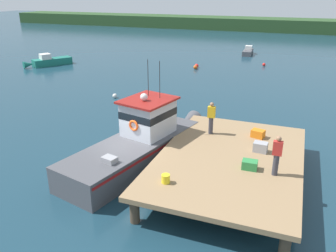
{
  "coord_description": "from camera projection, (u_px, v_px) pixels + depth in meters",
  "views": [
    {
      "loc": [
        7.07,
        -13.49,
        7.95
      ],
      "look_at": [
        1.2,
        1.93,
        1.4
      ],
      "focal_mm": 37.04,
      "sensor_mm": 36.0,
      "label": 1
    }
  ],
  "objects": [
    {
      "name": "mooring_buoy_spare_mooring",
      "position": [
        115.0,
        96.0,
        27.01
      ],
      "size": [
        0.35,
        0.35,
        0.35
      ],
      "primitive_type": "sphere",
      "color": "silver",
      "rests_on": "ground"
    },
    {
      "name": "moored_boat_near_channel",
      "position": [
        248.0,
        51.0,
        45.0
      ],
      "size": [
        1.18,
        4.22,
        1.07
      ],
      "color": "#4C4C51",
      "rests_on": "ground"
    },
    {
      "name": "deckhand_by_the_boat",
      "position": [
        277.0,
        155.0,
        13.19
      ],
      "size": [
        0.36,
        0.22,
        1.63
      ],
      "color": "#383842",
      "rests_on": "dock"
    },
    {
      "name": "dock",
      "position": [
        230.0,
        159.0,
        15.0
      ],
      "size": [
        6.0,
        9.0,
        1.2
      ],
      "color": "#4C3D2D",
      "rests_on": "ground"
    },
    {
      "name": "deckhand_further_back",
      "position": [
        211.0,
        117.0,
        17.03
      ],
      "size": [
        0.36,
        0.22,
        1.63
      ],
      "color": "#383842",
      "rests_on": "dock"
    },
    {
      "name": "main_fishing_boat",
      "position": [
        141.0,
        141.0,
        16.92
      ],
      "size": [
        4.34,
        9.95,
        4.8
      ],
      "color": "#4C4C51",
      "rests_on": "ground"
    },
    {
      "name": "mooring_buoy_inshore",
      "position": [
        197.0,
        66.0,
        37.35
      ],
      "size": [
        0.43,
        0.43,
        0.43
      ],
      "primitive_type": "sphere",
      "color": "red",
      "rests_on": "ground"
    },
    {
      "name": "ground_plane",
      "position": [
        131.0,
        163.0,
        16.99
      ],
      "size": [
        200.0,
        200.0,
        0.0
      ],
      "primitive_type": "plane",
      "color": "#193847"
    },
    {
      "name": "crate_stack_near_edge",
      "position": [
        260.0,
        147.0,
        15.34
      ],
      "size": [
        0.63,
        0.48,
        0.43
      ],
      "primitive_type": "cube",
      "rotation": [
        0.0,
        0.0,
        -0.06
      ],
      "color": "#9E9EA3",
      "rests_on": "dock"
    },
    {
      "name": "mooring_buoy_outer",
      "position": [
        264.0,
        65.0,
        38.18
      ],
      "size": [
        0.35,
        0.35,
        0.35
      ],
      "primitive_type": "sphere",
      "color": "red",
      "rests_on": "ground"
    },
    {
      "name": "crate_stack_mid_dock",
      "position": [
        250.0,
        165.0,
        13.87
      ],
      "size": [
        0.61,
        0.46,
        0.36
      ],
      "primitive_type": "cube",
      "rotation": [
        0.0,
        0.0,
        0.03
      ],
      "color": "#2D8442",
      "rests_on": "dock"
    },
    {
      "name": "crate_single_by_cleat",
      "position": [
        258.0,
        134.0,
        16.84
      ],
      "size": [
        0.69,
        0.58,
        0.38
      ],
      "primitive_type": "cube",
      "rotation": [
        0.0,
        0.0,
        -0.25
      ],
      "color": "orange",
      "rests_on": "dock"
    },
    {
      "name": "mooring_buoy_channel_marker",
      "position": [
        195.0,
        67.0,
        36.75
      ],
      "size": [
        0.41,
        0.41,
        0.41
      ],
      "primitive_type": "sphere",
      "color": "#EA5B19",
      "rests_on": "ground"
    },
    {
      "name": "moored_boat_mid_harbor",
      "position": [
        49.0,
        61.0,
        38.41
      ],
      "size": [
        3.65,
        4.95,
        1.32
      ],
      "color": "#196B5B",
      "rests_on": "ground"
    },
    {
      "name": "far_shoreline",
      "position": [
        267.0,
        24.0,
        70.4
      ],
      "size": [
        120.0,
        8.0,
        2.4
      ],
      "primitive_type": "cube",
      "color": "#284723",
      "rests_on": "ground"
    },
    {
      "name": "bait_bucket",
      "position": [
        166.0,
        179.0,
        12.88
      ],
      "size": [
        0.32,
        0.32,
        0.34
      ],
      "primitive_type": "cylinder",
      "color": "yellow",
      "rests_on": "dock"
    }
  ]
}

